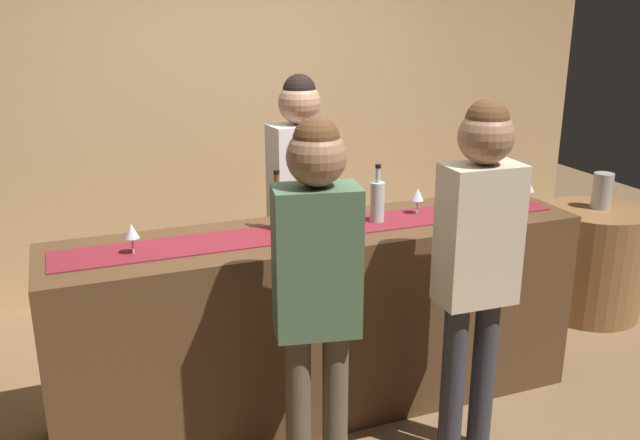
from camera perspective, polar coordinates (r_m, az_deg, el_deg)
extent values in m
plane|color=brown|center=(3.83, 0.14, -14.93)|extent=(10.00, 10.00, 0.00)
cube|color=tan|center=(5.08, -7.84, 10.59)|extent=(6.00, 0.12, 2.90)
cube|color=#543821|center=(3.59, 0.15, -8.28)|extent=(2.69, 0.60, 0.99)
cube|color=maroon|center=(3.40, 0.15, -0.74)|extent=(2.56, 0.28, 0.01)
cylinder|color=#B2C6C1|center=(3.49, 4.76, 1.46)|extent=(0.07, 0.07, 0.21)
cylinder|color=#B2C6C1|center=(3.46, 4.82, 3.73)|extent=(0.03, 0.03, 0.08)
cylinder|color=black|center=(3.45, 4.84, 4.48)|extent=(0.03, 0.03, 0.02)
cylinder|color=brown|center=(3.37, -3.56, 0.87)|extent=(0.07, 0.07, 0.21)
cylinder|color=brown|center=(3.33, -3.61, 3.22)|extent=(0.03, 0.03, 0.08)
cylinder|color=black|center=(3.32, -3.62, 3.99)|extent=(0.03, 0.03, 0.02)
cylinder|color=silver|center=(3.98, 16.74, 1.23)|extent=(0.06, 0.06, 0.00)
cylinder|color=silver|center=(3.97, 16.79, 1.77)|extent=(0.01, 0.01, 0.08)
cone|color=silver|center=(3.95, 16.88, 2.75)|extent=(0.07, 0.07, 0.06)
cylinder|color=silver|center=(3.18, -15.20, -2.75)|extent=(0.06, 0.06, 0.00)
cylinder|color=silver|center=(3.17, -15.25, -2.08)|extent=(0.01, 0.01, 0.08)
cone|color=silver|center=(3.14, -15.36, -0.88)|extent=(0.07, 0.07, 0.06)
cylinder|color=silver|center=(3.67, 8.01, 0.48)|extent=(0.06, 0.06, 0.00)
cylinder|color=silver|center=(3.66, 8.04, 1.07)|extent=(0.01, 0.01, 0.08)
cone|color=silver|center=(3.64, 8.09, 2.13)|extent=(0.07, 0.07, 0.06)
cylinder|color=#26262B|center=(4.19, -0.58, -5.84)|extent=(0.11, 0.11, 0.79)
cylinder|color=#26262B|center=(4.13, -2.59, -6.23)|extent=(0.11, 0.11, 0.79)
cube|color=white|center=(3.92, -1.66, 3.45)|extent=(0.36, 0.23, 0.62)
sphere|color=tan|center=(3.84, -1.72, 9.68)|extent=(0.24, 0.24, 0.24)
sphere|color=black|center=(3.83, -1.73, 10.65)|extent=(0.18, 0.18, 0.18)
cylinder|color=#33333D|center=(3.31, 10.94, -12.99)|extent=(0.11, 0.11, 0.79)
cylinder|color=#33333D|center=(3.39, 13.35, -12.42)|extent=(0.11, 0.11, 0.79)
cube|color=beige|center=(3.06, 13.01, -1.19)|extent=(0.35, 0.21, 0.62)
sphere|color=#9E7051|center=(2.95, 13.59, 6.75)|extent=(0.24, 0.24, 0.24)
sphere|color=brown|center=(2.94, 13.68, 7.99)|extent=(0.18, 0.18, 0.18)
cylinder|color=brown|center=(3.04, -1.81, -15.86)|extent=(0.11, 0.11, 0.78)
cylinder|color=brown|center=(3.06, 1.26, -15.57)|extent=(0.11, 0.11, 0.78)
cube|color=#4C6B4C|center=(2.73, -0.29, -3.46)|extent=(0.37, 0.26, 0.61)
sphere|color=#9E7051|center=(2.61, -0.30, 5.26)|extent=(0.23, 0.23, 0.23)
sphere|color=brown|center=(2.59, -0.31, 6.64)|extent=(0.18, 0.18, 0.18)
cylinder|color=olive|center=(5.06, 21.61, -3.20)|extent=(0.68, 0.68, 0.74)
cylinder|color=#A8A399|center=(4.95, 22.35, 2.25)|extent=(0.13, 0.13, 0.24)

